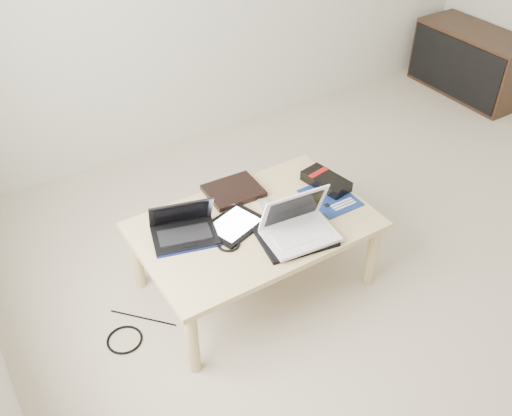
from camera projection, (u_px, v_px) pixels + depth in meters
ground at (444, 288)px, 2.90m from camera, size 4.00×4.00×0.00m
coffee_table at (255, 231)px, 2.71m from camera, size 1.10×0.70×0.40m
media_cabinet at (471, 62)px, 4.45m from camera, size 0.41×0.90×0.50m
book at (233, 191)px, 2.86m from camera, size 0.28×0.24×0.03m
netbook at (184, 228)px, 2.59m from camera, size 0.34×0.28×0.19m
tablet at (234, 225)px, 2.66m from camera, size 0.32×0.27×0.01m
remote at (270, 213)px, 2.73m from camera, size 0.10×0.23×0.02m
neoprene_sleeve at (296, 237)px, 2.59m from camera, size 0.37×0.29×0.02m
white_laptop at (298, 226)px, 2.56m from camera, size 0.34×0.25×0.22m
motherboard at (330, 197)px, 2.83m from camera, size 0.22×0.27×0.01m
gpu_box at (326, 181)px, 2.90m from camera, size 0.17×0.27×0.06m
cable_coil at (228, 244)px, 2.56m from camera, size 0.14×0.14×0.01m
floor_cable_coil at (125, 340)px, 2.64m from camera, size 0.21×0.21×0.01m
floor_cable_trail at (143, 318)px, 2.74m from camera, size 0.23×0.26×0.01m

